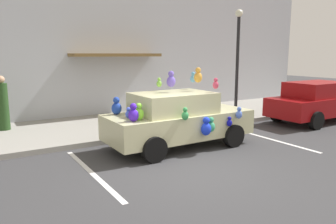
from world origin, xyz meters
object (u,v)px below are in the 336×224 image
Objects in this scene: plush_covered_car at (178,119)px; teddy_bear_on_sidewalk at (214,110)px; parked_sedan_behind at (318,101)px; pedestrian_near_shopfront at (3,105)px; street_lamp_post at (238,53)px.

teddy_bear_on_sidewalk is (2.97, 1.97, -0.29)m from plush_covered_car.
plush_covered_car is 0.94× the size of parked_sedan_behind.
parked_sedan_behind is at bearing -27.71° from teddy_bear_on_sidewalk.
pedestrian_near_shopfront reaches higher than parked_sedan_behind.
plush_covered_car is 5.28× the size of teddy_bear_on_sidewalk.
plush_covered_car is at bearing -46.50° from pedestrian_near_shopfront.
street_lamp_post is (-2.70, 1.68, 1.83)m from parked_sedan_behind.
pedestrian_near_shopfront is (-10.54, 4.12, 0.18)m from parked_sedan_behind.
plush_covered_car is 2.35× the size of pedestrian_near_shopfront.
teddy_bear_on_sidewalk is 2.30m from street_lamp_post.
pedestrian_near_shopfront is at bearing 133.50° from plush_covered_car.
parked_sedan_behind is 2.51× the size of pedestrian_near_shopfront.
plush_covered_car is at bearing -179.28° from parked_sedan_behind.
pedestrian_near_shopfront is at bearing 162.23° from teddy_bear_on_sidewalk.
street_lamp_post is at bearing -12.79° from teddy_bear_on_sidewalk.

